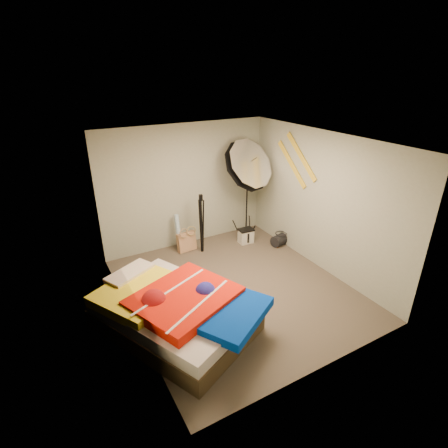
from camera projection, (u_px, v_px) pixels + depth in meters
floor at (236, 288)px, 5.96m from camera, size 4.00×4.00×0.00m
ceiling at (239, 141)px, 4.93m from camera, size 4.00×4.00×0.00m
wall_back at (186, 187)px, 7.04m from camera, size 3.50×0.00×3.50m
wall_front at (331, 286)px, 3.86m from camera, size 3.50×0.00×3.50m
wall_left at (126, 248)px, 4.67m from camera, size 0.00×4.00×4.00m
wall_right at (321, 202)px, 6.23m from camera, size 0.00×4.00×4.00m
tote_bag at (187, 242)px, 7.12m from camera, size 0.41×0.21×0.40m
wrapping_roll at (178, 233)px, 7.06m from camera, size 0.10×0.22×0.77m
camera_case at (246, 236)px, 7.46m from camera, size 0.30×0.23×0.29m
duffel_bag at (280, 240)px, 7.38m from camera, size 0.44×0.32×0.24m
wall_stripe_upper at (301, 157)px, 6.41m from camera, size 0.02×0.91×0.78m
wall_stripe_lower at (292, 164)px, 6.69m from camera, size 0.02×0.91×0.78m
bed at (175, 310)px, 4.95m from camera, size 2.31×2.54×0.62m
photo_umbrella at (246, 166)px, 6.92m from camera, size 1.27×0.96×2.30m
camera_tripod at (201, 220)px, 6.87m from camera, size 0.08×0.08×1.23m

